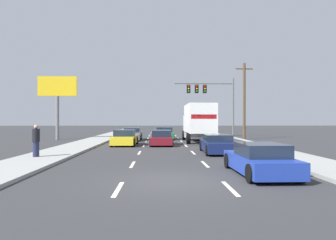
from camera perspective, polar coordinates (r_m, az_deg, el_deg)
name	(u,v)px	position (r m, az deg, el deg)	size (l,w,h in m)	color
ground_plane	(163,138)	(35.39, -0.98, -3.33)	(140.00, 140.00, 0.00)	#333335
sidewalk_right	(229,140)	(31.22, 11.48, -3.65)	(2.81, 80.00, 0.14)	#9E9E99
sidewalk_left	(97,140)	(31.01, -13.27, -3.68)	(2.81, 80.00, 0.14)	#9E9E99
lane_markings	(163,140)	(31.72, -0.89, -3.71)	(3.54, 57.00, 0.01)	silver
car_gray	(132,135)	(31.06, -6.77, -2.74)	(1.89, 4.54, 1.25)	slate
car_yellow	(125,138)	(25.03, -8.14, -3.43)	(1.95, 4.24, 1.27)	yellow
car_green	(164,134)	(32.16, -0.70, -2.62)	(1.96, 4.10, 1.30)	#196B38
car_maroon	(162,138)	(24.98, -1.20, -3.44)	(1.93, 4.45, 1.23)	maroon
box_truck	(198,121)	(28.35, 5.71, -0.13)	(2.55, 7.70, 3.48)	white
car_navy	(218,145)	(19.24, 9.39, -4.60)	(1.99, 4.16, 1.15)	#141E4C
car_blue	(260,160)	(12.11, 16.94, -7.25)	(1.93, 4.23, 1.20)	#1E389E
traffic_signal_mast	(207,93)	(36.39, 7.31, 5.08)	(7.13, 0.69, 7.06)	#595B56
utility_pole_mid	(244,100)	(32.98, 14.17, 3.67)	(1.80, 0.28, 8.07)	brown
roadside_billboard	(57,95)	(33.72, -20.14, 4.53)	(4.03, 0.36, 6.62)	slate
pedestrian_near_corner	(36,141)	(17.42, -23.63, -3.62)	(0.38, 0.38, 1.69)	#1E233F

